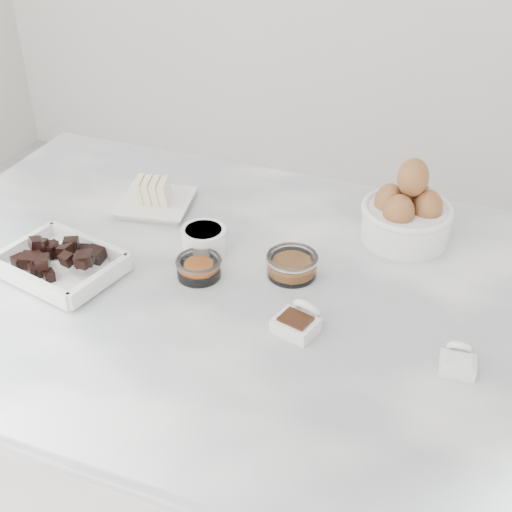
{
  "coord_description": "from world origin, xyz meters",
  "views": [
    {
      "loc": [
        0.36,
        -0.85,
        1.62
      ],
      "look_at": [
        0.02,
        0.03,
        0.98
      ],
      "focal_mm": 50.0,
      "sensor_mm": 36.0,
      "label": 1
    }
  ],
  "objects": [
    {
      "name": "cabinet",
      "position": [
        0.0,
        0.0,
        0.45
      ],
      "size": [
        1.1,
        0.7,
        0.9
      ],
      "primitive_type": "cube",
      "color": "beige",
      "rests_on": "ground"
    },
    {
      "name": "marble_slab",
      "position": [
        0.0,
        0.0,
        0.92
      ],
      "size": [
        1.2,
        0.8,
        0.04
      ],
      "primitive_type": "cube",
      "color": "silver",
      "rests_on": "cabinet"
    },
    {
      "name": "chocolate_dish",
      "position": [
        -0.28,
        -0.08,
        0.96
      ],
      "size": [
        0.22,
        0.18,
        0.05
      ],
      "color": "white",
      "rests_on": "marble_slab"
    },
    {
      "name": "butter_plate",
      "position": [
        -0.24,
        0.17,
        0.96
      ],
      "size": [
        0.15,
        0.15,
        0.06
      ],
      "color": "white",
      "rests_on": "marble_slab"
    },
    {
      "name": "sugar_ramekin",
      "position": [
        -0.09,
        0.06,
        0.97
      ],
      "size": [
        0.08,
        0.08,
        0.05
      ],
      "color": "white",
      "rests_on": "marble_slab"
    },
    {
      "name": "egg_bowl",
      "position": [
        0.22,
        0.23,
        0.99
      ],
      "size": [
        0.16,
        0.16,
        0.15
      ],
      "color": "white",
      "rests_on": "marble_slab"
    },
    {
      "name": "honey_bowl",
      "position": [
        0.07,
        0.06,
        0.96
      ],
      "size": [
        0.09,
        0.09,
        0.04
      ],
      "color": "white",
      "rests_on": "marble_slab"
    },
    {
      "name": "zest_bowl",
      "position": [
        -0.07,
        -0.0,
        0.96
      ],
      "size": [
        0.08,
        0.08,
        0.03
      ],
      "color": "white",
      "rests_on": "marble_slab"
    },
    {
      "name": "vanilla_spoon",
      "position": [
        0.13,
        -0.07,
        0.96
      ],
      "size": [
        0.07,
        0.08,
        0.05
      ],
      "color": "white",
      "rests_on": "marble_slab"
    },
    {
      "name": "salt_spoon",
      "position": [
        0.36,
        -0.07,
        0.95
      ],
      "size": [
        0.05,
        0.06,
        0.04
      ],
      "color": "white",
      "rests_on": "marble_slab"
    }
  ]
}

